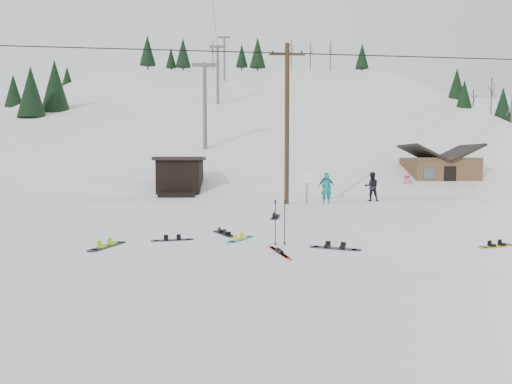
{
  "coord_description": "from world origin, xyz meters",
  "views": [
    {
      "loc": [
        -0.35,
        -11.8,
        2.5
      ],
      "look_at": [
        0.02,
        3.95,
        1.4
      ],
      "focal_mm": 32.0,
      "sensor_mm": 36.0,
      "label": 1
    }
  ],
  "objects_px": {
    "utility_pole": "(287,121)",
    "cabin": "(439,173)",
    "hero_snowboard": "(240,239)",
    "hero_skis": "(279,252)"
  },
  "relations": [
    {
      "from": "utility_pole",
      "to": "cabin",
      "type": "xyz_separation_m",
      "value": [
        13.0,
        10.0,
        -3.2
      ]
    },
    {
      "from": "utility_pole",
      "to": "hero_skis",
      "type": "height_order",
      "value": "utility_pole"
    },
    {
      "from": "cabin",
      "to": "hero_snowboard",
      "type": "distance_m",
      "value": 26.61
    },
    {
      "from": "utility_pole",
      "to": "hero_snowboard",
      "type": "height_order",
      "value": "utility_pole"
    },
    {
      "from": "utility_pole",
      "to": "hero_snowboard",
      "type": "bearing_deg",
      "value": -102.23
    },
    {
      "from": "utility_pole",
      "to": "cabin",
      "type": "distance_m",
      "value": 16.71
    },
    {
      "from": "cabin",
      "to": "utility_pole",
      "type": "bearing_deg",
      "value": -142.44
    },
    {
      "from": "utility_pole",
      "to": "cabin",
      "type": "bearing_deg",
      "value": 37.56
    },
    {
      "from": "cabin",
      "to": "hero_snowboard",
      "type": "height_order",
      "value": "cabin"
    },
    {
      "from": "utility_pole",
      "to": "cabin",
      "type": "height_order",
      "value": "utility_pole"
    }
  ]
}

